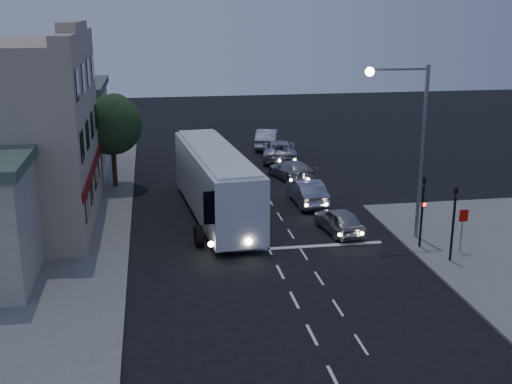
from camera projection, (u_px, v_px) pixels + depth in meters
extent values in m
plane|color=black|center=(276.00, 264.00, 30.74)|extent=(120.00, 120.00, 0.00)
cube|color=slate|center=(24.00, 223.00, 36.27)|extent=(12.00, 50.00, 0.12)
cube|color=silver|center=(334.00, 379.00, 21.26)|extent=(0.12, 1.60, 0.01)
cube|color=silver|center=(312.00, 335.00, 24.10)|extent=(0.12, 1.60, 0.01)
cube|color=silver|center=(294.00, 300.00, 26.95)|extent=(0.12, 1.60, 0.01)
cube|color=silver|center=(280.00, 272.00, 29.79)|extent=(0.12, 1.60, 0.01)
cube|color=silver|center=(269.00, 249.00, 32.63)|extent=(0.12, 1.60, 0.01)
cube|color=silver|center=(259.00, 229.00, 35.47)|extent=(0.12, 1.60, 0.01)
cube|color=silver|center=(250.00, 213.00, 38.31)|extent=(0.12, 1.60, 0.01)
cube|color=silver|center=(243.00, 198.00, 41.16)|extent=(0.12, 1.60, 0.01)
cube|color=silver|center=(237.00, 186.00, 44.00)|extent=(0.12, 1.60, 0.01)
cube|color=silver|center=(231.00, 175.00, 46.84)|extent=(0.12, 1.60, 0.01)
cube|color=silver|center=(361.00, 344.00, 23.41)|extent=(0.10, 1.50, 0.01)
cube|color=silver|center=(338.00, 308.00, 26.25)|extent=(0.10, 1.50, 0.01)
cube|color=silver|center=(319.00, 278.00, 29.09)|extent=(0.10, 1.50, 0.01)
cube|color=silver|center=(304.00, 254.00, 31.93)|extent=(0.10, 1.50, 0.01)
cube|color=silver|center=(291.00, 234.00, 34.78)|extent=(0.10, 1.50, 0.01)
cube|color=silver|center=(280.00, 217.00, 37.62)|extent=(0.10, 1.50, 0.01)
cube|color=silver|center=(270.00, 202.00, 40.46)|extent=(0.10, 1.50, 0.01)
cube|color=silver|center=(262.00, 189.00, 43.30)|extent=(0.10, 1.50, 0.01)
cube|color=silver|center=(255.00, 178.00, 46.14)|extent=(0.10, 1.50, 0.01)
cube|color=silver|center=(249.00, 168.00, 48.99)|extent=(0.10, 1.50, 0.01)
cube|color=silver|center=(307.00, 246.00, 32.94)|extent=(8.00, 0.35, 0.01)
cube|color=white|center=(216.00, 182.00, 37.00)|extent=(4.01, 13.31, 3.49)
cube|color=white|center=(215.00, 151.00, 36.50)|extent=(3.54, 12.83, 0.20)
cube|color=black|center=(229.00, 206.00, 30.70)|extent=(2.51, 0.38, 1.64)
cube|color=black|center=(238.00, 167.00, 37.54)|extent=(1.12, 10.87, 0.98)
cube|color=black|center=(191.00, 169.00, 37.11)|extent=(1.12, 10.87, 0.98)
cube|color=#C10700|center=(237.00, 184.00, 38.39)|extent=(0.63, 5.98, 1.53)
cube|color=#C10700|center=(191.00, 186.00, 37.96)|extent=(0.63, 5.98, 1.53)
cylinder|color=black|center=(199.00, 236.00, 32.89)|extent=(0.49, 1.12, 1.09)
cylinder|color=black|center=(251.00, 233.00, 33.31)|extent=(0.49, 1.12, 1.09)
cylinder|color=black|center=(190.00, 196.00, 39.82)|extent=(0.49, 1.12, 1.09)
cylinder|color=black|center=(233.00, 194.00, 40.25)|extent=(0.49, 1.12, 1.09)
cylinder|color=black|center=(188.00, 188.00, 41.58)|extent=(0.49, 1.12, 1.09)
cylinder|color=black|center=(230.00, 186.00, 42.00)|extent=(0.49, 1.12, 1.09)
cylinder|color=#FFF2CC|center=(211.00, 244.00, 31.00)|extent=(0.29, 0.08, 0.28)
cylinder|color=#FFF2CC|center=(249.00, 242.00, 31.29)|extent=(0.29, 0.08, 0.28)
imported|color=#A2A2A2|center=(339.00, 220.00, 34.81)|extent=(2.16, 4.23, 1.38)
imported|color=#9695A3|center=(307.00, 192.00, 39.92)|extent=(1.77, 4.73, 1.54)
imported|color=#9D9D9D|center=(292.00, 170.00, 45.52)|extent=(3.08, 5.08, 1.38)
imported|color=#A0A3AA|center=(279.00, 150.00, 51.29)|extent=(3.57, 6.11, 1.60)
imported|color=silver|center=(267.00, 138.00, 55.72)|extent=(2.98, 5.30, 1.65)
cylinder|color=black|center=(422.00, 216.00, 32.20)|extent=(0.12, 0.12, 3.20)
imported|color=black|center=(425.00, 177.00, 31.63)|extent=(0.15, 0.18, 0.90)
cube|color=black|center=(424.00, 204.00, 31.84)|extent=(0.25, 0.12, 0.30)
cube|color=#FF0C0C|center=(425.00, 205.00, 31.77)|extent=(0.16, 0.02, 0.18)
cylinder|color=black|center=(453.00, 229.00, 30.42)|extent=(0.12, 0.12, 3.20)
imported|color=black|center=(456.00, 187.00, 29.84)|extent=(0.18, 0.15, 0.90)
cylinder|color=slate|center=(461.00, 233.00, 31.69)|extent=(0.06, 0.06, 2.00)
cube|color=#BD0A01|center=(464.00, 216.00, 31.37)|extent=(0.45, 0.03, 0.60)
cylinder|color=slate|center=(422.00, 154.00, 32.78)|extent=(0.20, 0.20, 9.00)
cylinder|color=slate|center=(399.00, 69.00, 31.35)|extent=(3.00, 0.12, 0.12)
sphere|color=#FFBF59|center=(370.00, 72.00, 31.14)|extent=(0.44, 0.44, 0.44)
cube|color=tan|center=(73.00, 36.00, 33.94)|extent=(1.00, 12.00, 0.50)
cube|color=tan|center=(72.00, 26.00, 33.80)|extent=(1.00, 6.00, 0.50)
cube|color=maroon|center=(93.00, 168.00, 36.05)|extent=(0.15, 12.00, 0.50)
cube|color=black|center=(87.00, 205.00, 32.00)|extent=(0.06, 1.30, 1.50)
cube|color=black|center=(92.00, 189.00, 34.84)|extent=(0.06, 1.30, 1.50)
cube|color=black|center=(96.00, 175.00, 37.69)|extent=(0.06, 1.30, 1.50)
cube|color=black|center=(99.00, 163.00, 40.53)|extent=(0.06, 1.30, 1.50)
cube|color=black|center=(82.00, 147.00, 31.16)|extent=(0.06, 1.30, 1.50)
cube|color=black|center=(87.00, 135.00, 34.01)|extent=(0.06, 1.30, 1.50)
cube|color=black|center=(92.00, 125.00, 36.85)|extent=(0.06, 1.30, 1.50)
cube|color=black|center=(96.00, 116.00, 39.69)|extent=(0.06, 1.30, 1.50)
cube|color=black|center=(77.00, 84.00, 30.33)|extent=(0.06, 1.30, 1.50)
cube|color=black|center=(83.00, 78.00, 33.17)|extent=(0.06, 1.30, 1.50)
cube|color=black|center=(88.00, 72.00, 36.01)|extent=(0.06, 1.30, 1.50)
cube|color=black|center=(92.00, 67.00, 38.85)|extent=(0.06, 1.30, 1.50)
cube|color=tan|center=(42.00, 131.00, 46.70)|extent=(9.00, 9.00, 6.00)
cube|color=#485F4F|center=(38.00, 86.00, 45.80)|extent=(9.40, 9.40, 0.50)
cylinder|color=black|center=(114.00, 166.00, 43.24)|extent=(0.32, 0.32, 2.80)
sphere|color=black|center=(112.00, 125.00, 42.46)|extent=(4.00, 4.00, 4.00)
sphere|color=#3A6532|center=(115.00, 113.00, 42.87)|extent=(2.60, 2.60, 2.60)
sphere|color=black|center=(106.00, 121.00, 41.73)|extent=(2.40, 2.40, 2.40)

